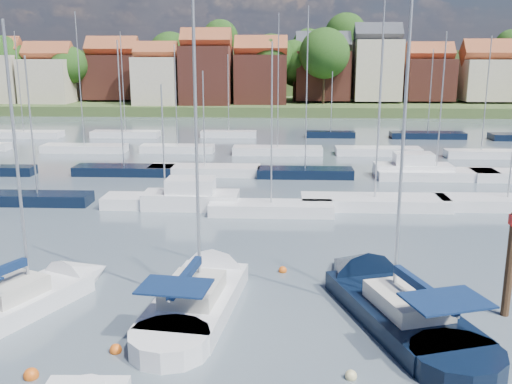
{
  "coord_description": "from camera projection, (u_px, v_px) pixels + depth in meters",
  "views": [
    {
      "loc": [
        1.46,
        -20.45,
        11.06
      ],
      "look_at": [
        -0.22,
        14.0,
        2.72
      ],
      "focal_mm": 40.0,
      "sensor_mm": 36.0,
      "label": 1
    }
  ],
  "objects": [
    {
      "name": "ground",
      "position": [
        270.0,
        160.0,
        61.36
      ],
      "size": [
        260.0,
        260.0,
        0.0
      ],
      "primitive_type": "plane",
      "color": "#45525E",
      "rests_on": "ground"
    },
    {
      "name": "sailboat_left",
      "position": [
        40.0,
        295.0,
        26.06
      ],
      "size": [
        6.42,
        10.08,
        13.51
      ],
      "rotation": [
        0.0,
        0.0,
        1.15
      ],
      "color": "white",
      "rests_on": "ground"
    },
    {
      "name": "sailboat_centre",
      "position": [
        206.0,
        289.0,
        26.74
      ],
      "size": [
        4.67,
        12.34,
        16.32
      ],
      "rotation": [
        0.0,
        0.0,
        1.44
      ],
      "color": "white",
      "rests_on": "ground"
    },
    {
      "name": "sailboat_navy",
      "position": [
        380.0,
        297.0,
        25.88
      ],
      "size": [
        7.26,
        13.47,
        17.99
      ],
      "rotation": [
        0.0,
        0.0,
        1.88
      ],
      "color": "black",
      "rests_on": "ground"
    },
    {
      "name": "timber_piling",
      "position": [
        508.0,
        285.0,
        24.5
      ],
      "size": [
        0.4,
        0.4,
        6.87
      ],
      "color": "#4C331E",
      "rests_on": "ground"
    },
    {
      "name": "buoy_b",
      "position": [
        31.0,
        378.0,
        20.02
      ],
      "size": [
        0.53,
        0.53,
        0.53
      ],
      "primitive_type": "sphere",
      "color": "#D85914",
      "rests_on": "ground"
    },
    {
      "name": "buoy_c",
      "position": [
        116.0,
        352.0,
        21.74
      ],
      "size": [
        0.47,
        0.47,
        0.47
      ],
      "primitive_type": "sphere",
      "color": "#D85914",
      "rests_on": "ground"
    },
    {
      "name": "buoy_d",
      "position": [
        351.0,
        378.0,
        19.98
      ],
      "size": [
        0.43,
        0.43,
        0.43
      ],
      "primitive_type": "sphere",
      "color": "beige",
      "rests_on": "ground"
    },
    {
      "name": "buoy_e",
      "position": [
        283.0,
        272.0,
        29.75
      ],
      "size": [
        0.43,
        0.43,
        0.43
      ],
      "primitive_type": "sphere",
      "color": "#D85914",
      "rests_on": "ground"
    },
    {
      "name": "marina_field",
      "position": [
        288.0,
        165.0,
        56.46
      ],
      "size": [
        79.62,
        41.41,
        15.93
      ],
      "color": "white",
      "rests_on": "ground"
    },
    {
      "name": "far_shore_town",
      "position": [
        287.0,
        80.0,
        150.14
      ],
      "size": [
        212.46,
        90.0,
        22.27
      ],
      "color": "#45582C",
      "rests_on": "ground"
    }
  ]
}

